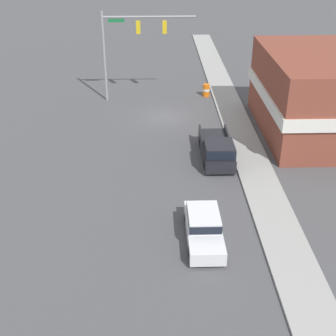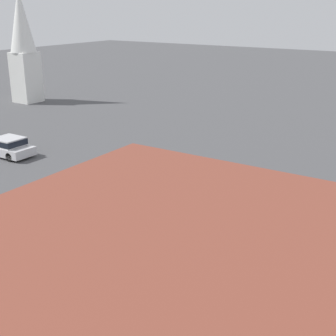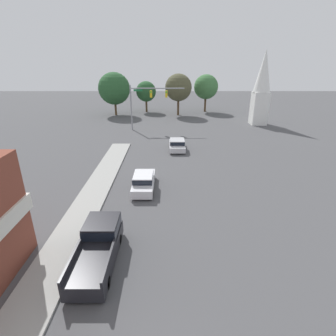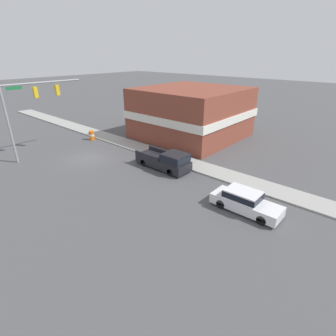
% 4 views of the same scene
% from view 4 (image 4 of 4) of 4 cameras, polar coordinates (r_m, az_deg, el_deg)
% --- Properties ---
extents(ground_plane, '(200.00, 200.00, 0.00)m').
position_cam_4_polar(ground_plane, '(28.50, -16.93, 2.03)').
color(ground_plane, '#4C4C4F').
extents(sidewalk_curb, '(2.40, 60.00, 0.14)m').
position_cam_4_polar(sidewalk_curb, '(31.60, -8.29, 5.10)').
color(sidewalk_curb, '#9E9E99').
rests_on(sidewalk_curb, ground).
extents(near_signal_assembly, '(8.06, 0.49, 7.87)m').
position_cam_4_polar(near_signal_assembly, '(29.67, -27.80, 12.73)').
color(near_signal_assembly, gray).
rests_on(near_signal_assembly, ground).
extents(car_lead, '(1.76, 4.78, 1.49)m').
position_cam_4_polar(car_lead, '(18.84, 16.36, -6.87)').
color(car_lead, black).
rests_on(car_lead, ground).
extents(pickup_truck_parked, '(1.99, 5.47, 1.80)m').
position_cam_4_polar(pickup_truck_parked, '(24.36, -0.27, 1.65)').
color(pickup_truck_parked, black).
rests_on(pickup_truck_parked, ground).
extents(construction_barrel, '(0.65, 0.65, 1.15)m').
position_cam_4_polar(construction_barrel, '(34.41, -16.29, 6.84)').
color(construction_barrel, orange).
rests_on(construction_barrel, ground).
extents(corner_brick_building, '(12.38, 12.07, 6.13)m').
position_cam_4_polar(corner_brick_building, '(34.19, 5.10, 11.89)').
color(corner_brick_building, brown).
rests_on(corner_brick_building, ground).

